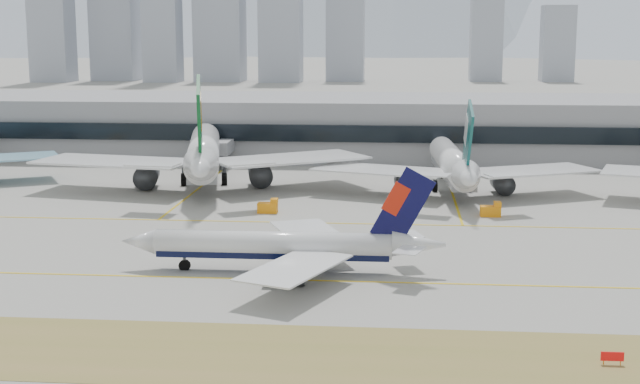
# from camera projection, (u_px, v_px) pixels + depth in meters

# --- Properties ---
(ground) EXTENTS (3000.00, 3000.00, 0.00)m
(ground) POSITION_uv_depth(u_px,v_px,m) (323.00, 271.00, 120.02)
(ground) COLOR gray
(ground) RESTS_ON ground
(taxiing_airliner) EXTENTS (43.64, 38.04, 14.70)m
(taxiing_airliner) POSITION_uv_depth(u_px,v_px,m) (285.00, 246.00, 118.59)
(taxiing_airliner) COLOR white
(taxiing_airliner) RESTS_ON ground
(widebody_eva) EXTENTS (67.87, 67.36, 24.66)m
(widebody_eva) POSITION_uv_depth(u_px,v_px,m) (203.00, 155.00, 184.39)
(widebody_eva) COLOR white
(widebody_eva) RESTS_ON ground
(widebody_cathay) EXTENTS (57.30, 56.12, 20.45)m
(widebody_cathay) POSITION_uv_depth(u_px,v_px,m) (453.00, 166.00, 177.27)
(widebody_cathay) COLOR white
(widebody_cathay) RESTS_ON ground
(terminal) EXTENTS (280.00, 43.10, 15.00)m
(terminal) POSITION_uv_depth(u_px,v_px,m) (360.00, 126.00, 231.25)
(terminal) COLOR gray
(terminal) RESTS_ON ground
(hold_sign_right) EXTENTS (2.20, 0.15, 1.35)m
(hold_sign_right) POSITION_uv_depth(u_px,v_px,m) (612.00, 357.00, 85.83)
(hold_sign_right) COLOR red
(hold_sign_right) RESTS_ON ground
(gse_b) EXTENTS (3.55, 2.00, 2.60)m
(gse_b) POSITION_uv_depth(u_px,v_px,m) (269.00, 207.00, 158.00)
(gse_b) COLOR orange
(gse_b) RESTS_ON ground
(gse_c) EXTENTS (3.55, 2.00, 2.60)m
(gse_c) POSITION_uv_depth(u_px,v_px,m) (491.00, 210.00, 155.01)
(gse_c) COLOR orange
(gse_c) RESTS_ON ground
(city_skyline) EXTENTS (342.00, 49.80, 140.00)m
(city_skyline) POSITION_uv_depth(u_px,v_px,m) (216.00, 2.00, 564.85)
(city_skyline) COLOR #9AA0AF
(city_skyline) RESTS_ON ground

